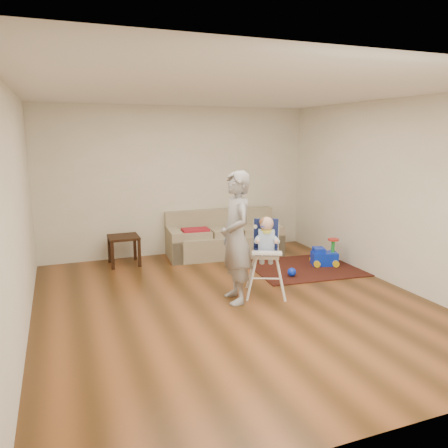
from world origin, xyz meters
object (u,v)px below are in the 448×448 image
object	(u,v)px
toy_ball	(292,272)
high_chair	(266,257)
ride_on_toy	(325,252)
side_table	(124,250)
adult	(236,238)
sofa	(224,234)

from	to	relation	value
toy_ball	high_chair	bearing A→B (deg)	-143.98
ride_on_toy	toy_ball	distance (m)	0.91
high_chair	side_table	bearing A→B (deg)	150.89
adult	high_chair	bearing A→B (deg)	101.73
side_table	high_chair	size ratio (longest dim) A/B	0.45
high_chair	sofa	bearing A→B (deg)	108.64
ride_on_toy	high_chair	size ratio (longest dim) A/B	0.41
side_table	high_chair	xyz separation A→B (m)	(1.63, -2.15, 0.28)
high_chair	ride_on_toy	bearing A→B (deg)	53.37
side_table	adult	world-z (taller)	adult
toy_ball	adult	xyz separation A→B (m)	(-1.19, -0.59, 0.79)
ride_on_toy	side_table	bearing A→B (deg)	176.40
adult	toy_ball	bearing A→B (deg)	119.76
sofa	side_table	distance (m)	1.83
high_chair	toy_ball	bearing A→B (deg)	59.86
side_table	toy_ball	world-z (taller)	side_table
sofa	high_chair	bearing A→B (deg)	-90.78
side_table	sofa	bearing A→B (deg)	-1.01
toy_ball	sofa	bearing A→B (deg)	108.11
side_table	adult	xyz separation A→B (m)	(1.15, -2.22, 0.62)
ride_on_toy	sofa	bearing A→B (deg)	155.65
sofa	ride_on_toy	distance (m)	1.85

